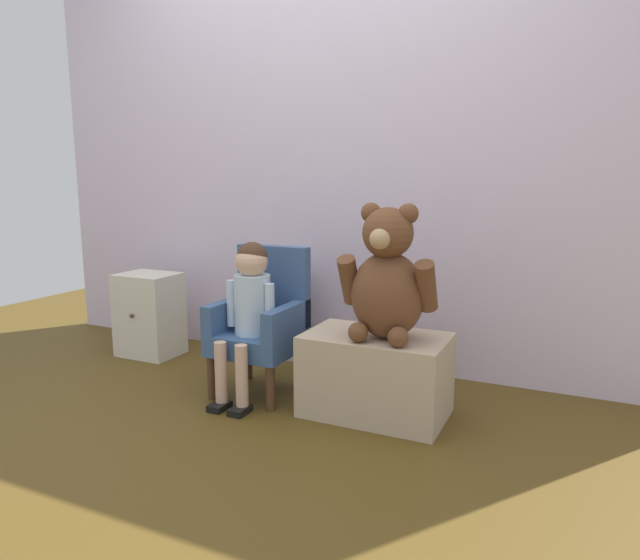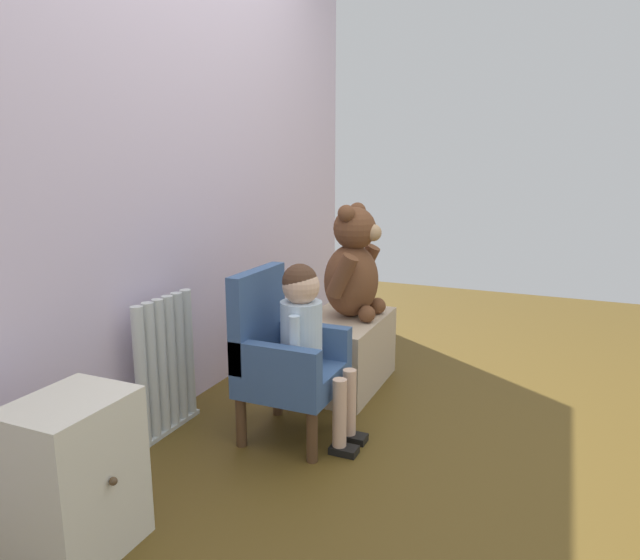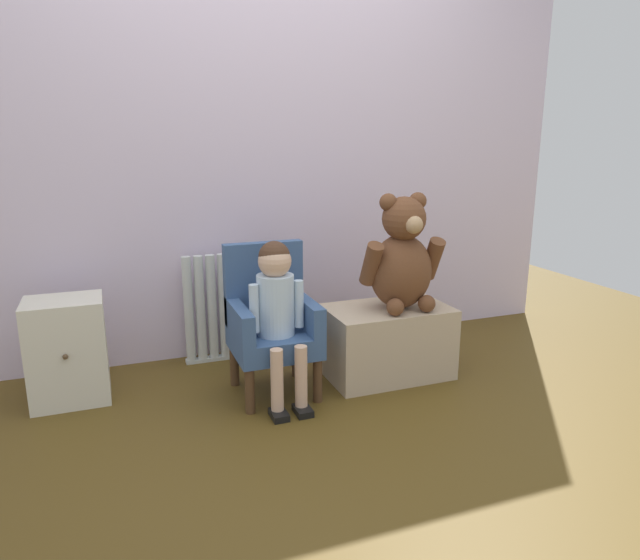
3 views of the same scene
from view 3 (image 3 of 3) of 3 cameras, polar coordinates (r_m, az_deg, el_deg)
The scene contains 8 objects.
ground_plane at distance 2.41m, azimuth 1.04°, elevation -15.47°, with size 6.00×6.00×0.00m, color #503C15.
back_wall at distance 3.17m, azimuth -6.64°, elevation 14.18°, with size 3.80×0.05×2.40m, color silver.
radiator at distance 3.13m, azimuth -10.17°, elevation -2.82°, with size 0.37×0.05×0.59m.
small_dresser at distance 2.87m, azimuth -23.93°, elevation -6.48°, with size 0.34×0.29×0.49m.
child_armchair at distance 2.71m, azimuth -4.93°, elevation -4.10°, with size 0.38×0.38×0.71m.
child_figure at distance 2.56m, azimuth -4.32°, elevation -1.87°, with size 0.25×0.35×0.74m.
low_bench at distance 2.94m, azimuth 6.71°, elevation -6.12°, with size 0.62×0.38×0.36m, color tan.
large_teddy_bear at distance 2.82m, azimuth 8.20°, elevation 2.13°, with size 0.42×0.29×0.57m.
Camera 3 is at (-0.78, -1.95, 1.19)m, focal length 32.00 mm.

